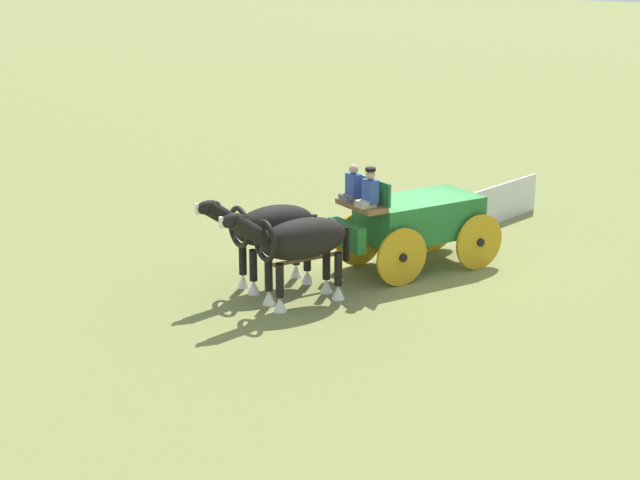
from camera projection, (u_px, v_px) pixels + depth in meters
name	position (u px, v px, depth m)	size (l,w,h in m)	color
ground_plane	(418.00, 267.00, 24.57)	(220.00, 220.00, 0.00)	olive
show_wagon	(414.00, 220.00, 24.13)	(5.85, 3.04, 2.76)	#236B2D
draft_horse_near	(298.00, 242.00, 21.74)	(3.07, 1.63, 2.27)	black
draft_horse_off	(269.00, 229.00, 22.81)	(2.98, 1.61, 2.26)	black
sponsor_banner	(505.00, 202.00, 28.50)	(3.20, 0.06, 1.10)	silver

